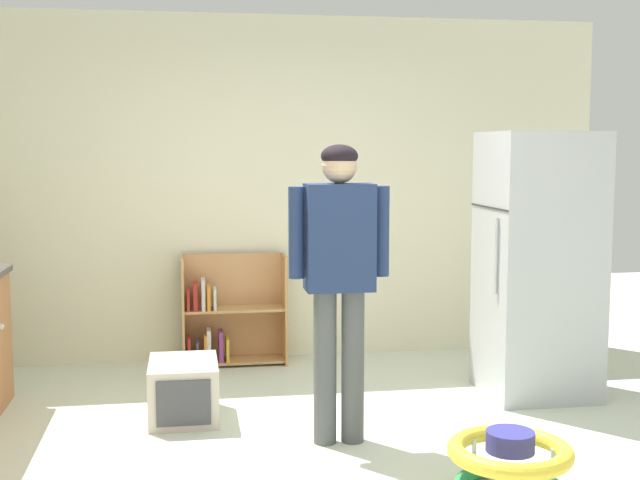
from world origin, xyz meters
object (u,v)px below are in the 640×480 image
Objects in this scene: refrigerator at (538,265)px; baby_walker at (510,464)px; standing_person at (339,266)px; pet_carrier at (184,390)px; bookshelf at (227,317)px.

baby_walker is at bearing -117.37° from refrigerator.
standing_person is 3.07× the size of pet_carrier.
standing_person is at bearing -73.79° from bookshelf.
standing_person reaches higher than bookshelf.
bookshelf is (-2.04, 1.13, -0.52)m from refrigerator.
refrigerator is 1.67m from standing_person.
pet_carrier is at bearing 137.67° from baby_walker.
refrigerator reaches higher than bookshelf.
standing_person is 1.39m from baby_walker.
standing_person is (-1.50, -0.72, 0.13)m from refrigerator.
pet_carrier is (-0.34, -1.29, -0.19)m from bookshelf.
pet_carrier is (-0.88, 0.56, -0.84)m from standing_person.
refrigerator is 1.92m from baby_walker.
pet_carrier is at bearing -104.70° from bookshelf.
standing_person reaches higher than baby_walker.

